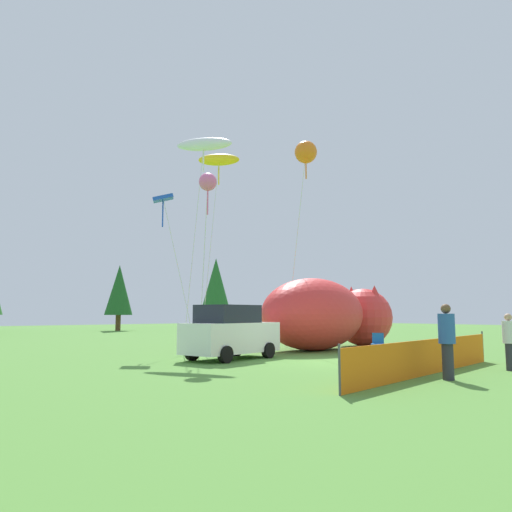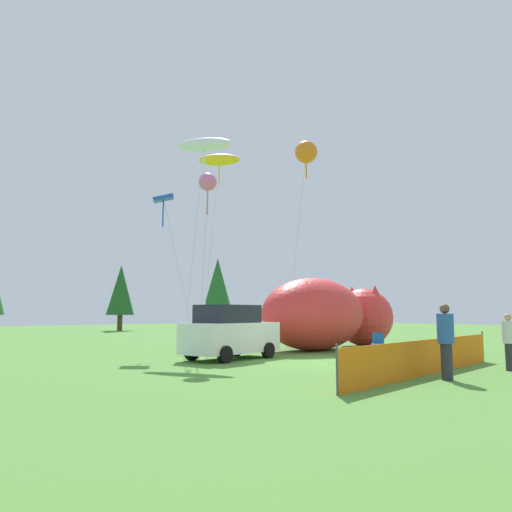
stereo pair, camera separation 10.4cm
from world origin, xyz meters
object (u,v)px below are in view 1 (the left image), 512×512
object	(u,v)px
kite_yellow_hero	(219,160)
kite_orange_flower	(306,153)
inflatable_cat	(328,317)
kite_white_ghost	(204,145)
parked_car	(231,333)
kite_blue_box	(164,201)
spectator_in_blue_shirt	(509,339)
spectator_in_white_shirt	(447,338)
kite_pink_octopus	(208,183)
folding_chair	(378,342)

from	to	relation	value
kite_yellow_hero	kite_orange_flower	bearing A→B (deg)	-62.20
inflatable_cat	kite_white_ghost	world-z (taller)	kite_white_ghost
parked_car	kite_blue_box	xyz separation A→B (m)	(-0.26, 4.59, 5.69)
kite_orange_flower	kite_yellow_hero	world-z (taller)	kite_orange_flower
inflatable_cat	kite_blue_box	distance (m)	9.26
spectator_in_blue_shirt	spectator_in_white_shirt	world-z (taller)	spectator_in_white_shirt
parked_car	kite_yellow_hero	bearing A→B (deg)	46.75
kite_yellow_hero	spectator_in_white_shirt	bearing A→B (deg)	-100.95
spectator_in_white_shirt	kite_white_ghost	bearing A→B (deg)	86.65
spectator_in_blue_shirt	kite_orange_flower	xyz separation A→B (m)	(1.39, 9.45, 8.35)
kite_blue_box	kite_pink_octopus	world-z (taller)	kite_pink_octopus
inflatable_cat	kite_white_ghost	xyz separation A→B (m)	(-5.17, 2.89, 7.93)
inflatable_cat	kite_yellow_hero	size ratio (longest dim) A/B	0.90
inflatable_cat	kite_pink_octopus	bearing A→B (deg)	175.04
kite_blue_box	kite_orange_flower	bearing A→B (deg)	-30.67
kite_white_ghost	inflatable_cat	bearing A→B (deg)	-29.21
parked_car	spectator_in_white_shirt	bearing A→B (deg)	-96.47
kite_white_ghost	kite_yellow_hero	size ratio (longest dim) A/B	1.02
kite_pink_octopus	parked_car	bearing A→B (deg)	-65.35
kite_yellow_hero	kite_white_ghost	bearing A→B (deg)	-144.11
kite_yellow_hero	spectator_in_blue_shirt	bearing A→B (deg)	-86.84
spectator_in_blue_shirt	kite_white_ghost	bearing A→B (deg)	102.20
parked_car	kite_orange_flower	world-z (taller)	kite_orange_flower
kite_orange_flower	kite_pink_octopus	distance (m)	6.38
folding_chair	kite_blue_box	size ratio (longest dim) A/B	0.13
folding_chair	kite_orange_flower	xyz separation A→B (m)	(-0.14, 3.70, 8.73)
spectator_in_blue_shirt	kite_white_ghost	size ratio (longest dim) A/B	0.17
parked_car	kite_pink_octopus	bearing A→B (deg)	103.26
parked_car	inflatable_cat	size ratio (longest dim) A/B	0.47
spectator_in_blue_shirt	parked_car	bearing A→B (deg)	116.05
parked_car	folding_chair	world-z (taller)	parked_car
kite_orange_flower	kite_white_ghost	distance (m)	4.83
inflatable_cat	kite_blue_box	xyz separation A→B (m)	(-6.83, 3.57, 5.15)
kite_yellow_hero	parked_car	bearing A→B (deg)	-121.86
kite_blue_box	folding_chair	bearing A→B (deg)	-50.58
folding_chair	kite_white_ghost	xyz separation A→B (m)	(-4.15, 6.39, 8.91)
kite_pink_octopus	inflatable_cat	bearing A→B (deg)	0.66
spectator_in_blue_shirt	kite_orange_flower	size ratio (longest dim) A/B	0.17
kite_orange_flower	kite_blue_box	distance (m)	7.09
parked_car	kite_white_ghost	distance (m)	9.44
parked_car	kite_blue_box	size ratio (longest dim) A/B	0.59
spectator_in_white_shirt	folding_chair	bearing A→B (deg)	49.09
kite_white_ghost	kite_yellow_hero	xyz separation A→B (m)	(1.88, 1.36, -0.04)
spectator_in_blue_shirt	kite_pink_octopus	size ratio (longest dim) A/B	0.23
kite_pink_octopus	folding_chair	bearing A→B (deg)	-29.77
spectator_in_white_shirt	kite_orange_flower	xyz separation A→B (m)	(4.71, 9.30, 8.21)
inflatable_cat	kite_orange_flower	xyz separation A→B (m)	(-1.16, 0.20, 7.75)
kite_blue_box	kite_yellow_hero	world-z (taller)	kite_yellow_hero
kite_blue_box	kite_white_ghost	distance (m)	3.31
kite_orange_flower	kite_pink_octopus	size ratio (longest dim) A/B	1.38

